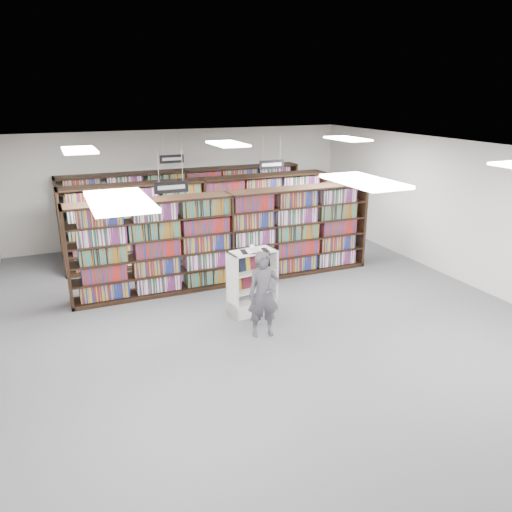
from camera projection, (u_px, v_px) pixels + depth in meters
name	position (u px, v px, depth m)	size (l,w,h in m)	color
floor	(265.00, 316.00, 9.85)	(12.00, 12.00, 0.00)	#4F4F54
ceiling	(266.00, 152.00, 8.84)	(10.00, 12.00, 0.10)	white
wall_back	(182.00, 185.00, 14.58)	(10.00, 0.10, 3.20)	silver
wall_right	(468.00, 214.00, 11.20)	(0.10, 12.00, 3.20)	silver
bookshelf_row_near	(229.00, 239.00, 11.27)	(7.00, 0.60, 2.10)	black
bookshelf_row_mid	(203.00, 219.00, 13.01)	(7.00, 0.60, 2.10)	black
bookshelf_row_far	(185.00, 206.00, 14.50)	(7.00, 0.60, 2.10)	black
aisle_sign_left	(171.00, 186.00, 9.37)	(0.65, 0.02, 0.80)	#B2B2B7
aisle_sign_right	(272.00, 164.00, 12.23)	(0.65, 0.02, 0.80)	#B2B2B7
aisle_sign_center	(172.00, 158.00, 13.23)	(0.65, 0.02, 0.80)	#B2B2B7
troffer_front_left	(119.00, 201.00, 5.12)	(0.60, 1.20, 0.04)	white
troffer_front_center	(364.00, 181.00, 6.23)	(0.60, 1.20, 0.04)	white
troffer_back_left	(79.00, 150.00, 9.48)	(0.60, 1.20, 0.04)	white
troffer_back_center	(228.00, 144.00, 10.60)	(0.60, 1.20, 0.04)	white
troffer_back_right	(348.00, 139.00, 11.71)	(0.60, 1.20, 0.04)	white
endcap_display	(251.00, 290.00, 9.92)	(0.98, 0.58, 1.30)	silver
open_book	(254.00, 250.00, 9.56)	(0.57, 0.39, 0.12)	black
shopper	(264.00, 295.00, 8.86)	(0.58, 0.38, 1.58)	#534C57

